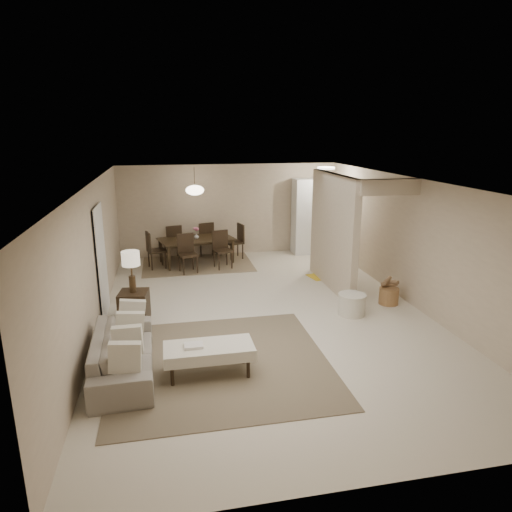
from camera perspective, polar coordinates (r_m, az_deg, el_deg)
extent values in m
plane|color=beige|center=(8.78, 1.02, -7.18)|extent=(9.00, 9.00, 0.00)
plane|color=white|center=(8.16, 1.10, 9.25)|extent=(9.00, 9.00, 0.00)
plane|color=tan|center=(12.72, -3.33, 5.77)|extent=(6.00, 0.00, 6.00)
plane|color=tan|center=(8.29, -19.64, -0.36)|extent=(0.00, 9.00, 9.00)
plane|color=tan|center=(9.48, 19.07, 1.60)|extent=(0.00, 9.00, 9.00)
cube|color=tan|center=(10.06, 9.58, 3.00)|extent=(0.15, 2.50, 2.50)
cube|color=black|center=(8.92, -18.81, -0.74)|extent=(0.04, 0.90, 2.04)
cube|color=white|center=(12.96, 7.29, 4.95)|extent=(1.20, 0.55, 2.10)
cylinder|color=white|center=(11.87, 8.76, 10.82)|extent=(0.44, 0.44, 0.05)
cube|color=brown|center=(7.06, -4.42, -13.13)|extent=(3.20, 3.20, 0.01)
imported|color=gray|center=(6.92, -16.27, -11.59)|extent=(2.10, 0.88, 0.61)
cube|color=beige|center=(6.61, -5.91, -11.72)|extent=(1.26, 0.58, 0.17)
cylinder|color=black|center=(6.52, -10.42, -14.62)|extent=(0.05, 0.05, 0.28)
cylinder|color=black|center=(6.60, -0.98, -13.94)|extent=(0.05, 0.05, 0.28)
cylinder|color=black|center=(6.88, -10.51, -12.88)|extent=(0.05, 0.05, 0.28)
cylinder|color=black|center=(6.96, -1.62, -12.27)|extent=(0.05, 0.05, 0.28)
cube|color=black|center=(8.66, -14.98, -6.09)|extent=(0.57, 0.57, 0.56)
cylinder|color=#44311D|center=(8.52, -15.18, -3.41)|extent=(0.12, 0.12, 0.30)
cylinder|color=#44311D|center=(8.43, -15.31, -1.61)|extent=(0.03, 0.03, 0.26)
cylinder|color=beige|center=(8.38, -15.41, -0.30)|extent=(0.32, 0.32, 0.26)
cylinder|color=beige|center=(8.85, 11.88, -5.95)|extent=(0.52, 0.52, 0.40)
cylinder|color=brown|center=(9.57, 16.26, -4.81)|extent=(0.47, 0.47, 0.33)
cube|color=#79694B|center=(12.11, -7.33, -0.86)|extent=(2.80, 2.10, 0.01)
imported|color=black|center=(12.03, -7.39, 0.63)|extent=(2.08, 1.47, 0.66)
imported|color=white|center=(11.93, -7.45, 2.47)|extent=(0.17, 0.17, 0.13)
cube|color=gold|center=(11.10, 8.80, -2.43)|extent=(0.95, 0.70, 0.01)
cylinder|color=#44311D|center=(11.69, -7.71, 9.76)|extent=(0.02, 0.02, 0.50)
ellipsoid|color=#FFEAC6|center=(11.73, -7.65, 8.15)|extent=(0.46, 0.46, 0.25)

